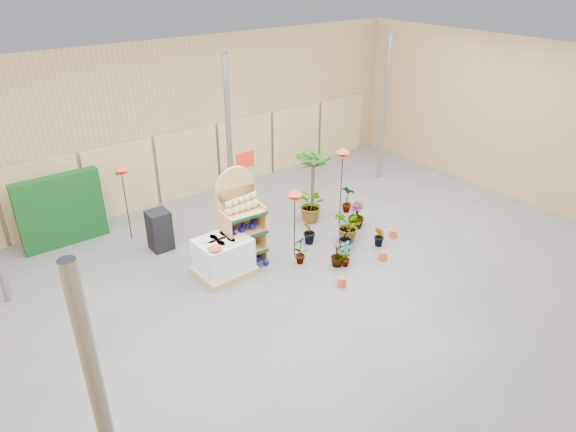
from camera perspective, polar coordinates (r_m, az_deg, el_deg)
name	(u,v)px	position (r m, az deg, el deg)	size (l,w,h in m)	color
room	(294,179)	(10.85, 0.62, 4.13)	(15.20, 12.10, 4.70)	#525252
display_shelf	(239,220)	(11.71, -5.43, -0.41)	(1.01, 0.68, 2.32)	tan
teddy_bears	(243,205)	(11.46, -5.07, 1.25)	(0.86, 0.24, 0.38)	#D8B88C
gazing_balls_shelf	(243,228)	(11.68, -5.05, -1.30)	(0.85, 0.29, 0.16)	navy
gazing_balls_floor	(255,264)	(11.91, -3.66, -5.31)	(0.63, 0.39, 0.15)	navy
pallet_stack	(224,256)	(11.55, -7.18, -4.47)	(1.26, 1.07, 0.91)	tan
charcoal_planters	(160,230)	(12.76, -14.07, -1.55)	(0.50, 0.50, 1.00)	black
trellis_stock	(61,211)	(13.58, -23.90, 0.53)	(2.00, 0.30, 1.80)	#0C4117
offer_sign	(245,176)	(12.72, -4.76, 4.47)	(0.50, 0.08, 2.20)	gray
bird_table_front	(295,194)	(11.58, 0.75, 2.46)	(0.34, 0.34, 1.75)	black
bird_table_right	(343,153)	(12.91, 6.12, 6.99)	(0.34, 0.34, 2.19)	black
bird_table_back	(121,170)	(12.86, -18.09, 4.92)	(0.34, 0.34, 2.02)	black
palm	(313,160)	(13.97, 2.83, 6.27)	(0.70, 0.70, 1.74)	brown
potted_plant_0	(300,249)	(11.88, 1.40, -3.68)	(0.39, 0.27, 0.74)	#204F14
potted_plant_1	(347,237)	(12.43, 6.55, -2.32)	(0.41, 0.33, 0.75)	#204F14
potted_plant_2	(349,226)	(12.81, 6.83, -1.15)	(0.76, 0.66, 0.84)	#204F14
potted_plant_3	(356,215)	(13.50, 7.59, 0.10)	(0.41, 0.41, 0.74)	#204F14
potted_plant_4	(348,199)	(14.28, 6.63, 1.93)	(0.43, 0.29, 0.82)	#204F14
potted_plant_5	(309,232)	(12.65, 2.32, -1.79)	(0.37, 0.30, 0.67)	#204F14
potted_plant_6	(312,205)	(13.69, 2.71, 1.25)	(0.86, 0.74, 0.95)	#204F14
potted_plant_7	(337,255)	(11.87, 5.50, -4.34)	(0.31, 0.31, 0.56)	#204F14
potted_plant_8	(345,254)	(11.86, 6.40, -4.24)	(0.33, 0.22, 0.63)	#204F14
potted_plant_9	(380,236)	(12.76, 10.15, -2.24)	(0.31, 0.25, 0.57)	#204F14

